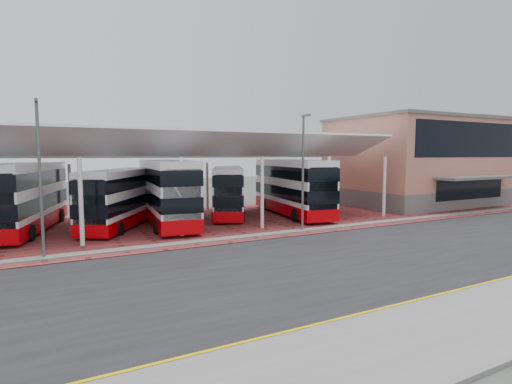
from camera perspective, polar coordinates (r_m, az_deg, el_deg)
ground at (r=22.18m, az=11.64°, el=-8.75°), size 140.00×140.00×0.00m
road at (r=21.44m, az=13.37°, el=-9.25°), size 120.00×14.00×0.02m
forecourt at (r=33.90m, az=0.18°, el=-3.69°), size 72.00×16.00×0.06m
sidewalk at (r=16.56m, az=32.53°, el=-14.14°), size 120.00×4.00×0.14m
north_kerb at (r=27.10m, az=3.24°, el=-5.91°), size 120.00×0.80×0.14m
yellow_line_near at (r=17.58m, az=26.71°, el=-12.90°), size 120.00×0.12×0.01m
yellow_line_far at (r=17.74m, az=25.90°, el=-12.70°), size 120.00×0.12×0.01m
canopy at (r=31.45m, az=-13.69°, el=6.00°), size 37.00×11.63×7.07m
terminal at (r=47.75m, az=22.51°, el=4.11°), size 18.40×14.40×9.25m
warehouse at (r=73.88m, az=28.91°, el=4.53°), size 30.50×20.50×10.25m
lamp_west at (r=22.83m, az=-28.49°, el=2.19°), size 0.16×0.90×8.07m
lamp_east at (r=27.75m, az=6.75°, el=3.25°), size 0.16×0.90×8.07m
bus_1 at (r=31.82m, az=-30.01°, el=-0.68°), size 5.53×11.78×4.74m
bus_2 at (r=30.97m, az=-18.76°, el=-0.87°), size 7.24×10.02×4.22m
bus_3 at (r=31.22m, az=-12.66°, el=-0.07°), size 3.88×12.04×4.87m
bus_4 at (r=34.93m, az=-4.03°, el=0.10°), size 6.31×10.37×4.24m
bus_5 at (r=35.43m, az=5.15°, el=0.65°), size 4.53×12.04×4.85m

